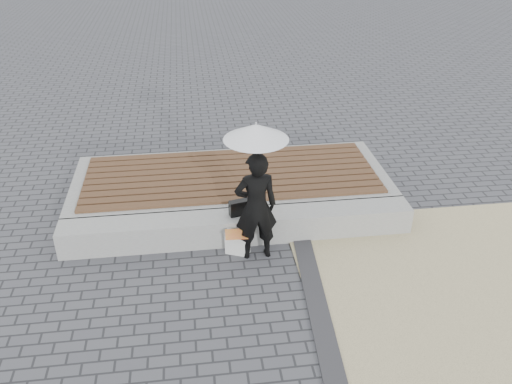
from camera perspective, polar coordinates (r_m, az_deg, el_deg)
ground at (r=6.59m, az=-0.31°, el=-12.73°), size 80.00×80.00×0.00m
edging_band at (r=6.34m, az=7.26°, el=-14.94°), size 0.61×5.20×0.04m
seating_ledge at (r=7.73m, az=-1.81°, el=-3.67°), size 5.00×0.45×0.40m
timber_platform at (r=8.75m, az=-2.63°, el=0.61°), size 5.00×2.00×0.40m
timber_decking at (r=8.65m, az=-2.66°, el=1.89°), size 4.60×1.80×0.04m
woman at (r=7.07m, az=0.00°, el=-1.55°), size 0.59×0.41×1.56m
parasol at (r=6.59m, az=-0.00°, el=6.37°), size 0.81×0.81×1.04m
handbag at (r=7.57m, az=-1.66°, el=-1.65°), size 0.34×0.18×0.22m
canvas_tote at (r=7.45m, az=-1.96°, el=-5.37°), size 0.35×0.25×0.34m
magazine at (r=7.31m, az=-1.94°, el=-4.46°), size 0.35×0.26×0.01m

